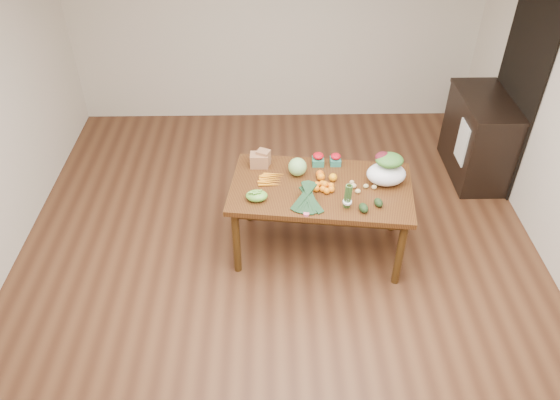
{
  "coord_description": "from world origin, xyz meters",
  "views": [
    {
      "loc": [
        -0.06,
        -3.46,
        3.66
      ],
      "look_at": [
        0.01,
        0.0,
        0.91
      ],
      "focal_mm": 35.0,
      "sensor_mm": 36.0,
      "label": 1
    }
  ],
  "objects_px": {
    "cabinet": "(478,137)",
    "salad_bag": "(387,171)",
    "mandarin_cluster": "(324,185)",
    "kale_bunch": "(307,200)",
    "asparagus_bundle": "(348,196)",
    "paper_bag": "(259,159)",
    "cabbage": "(297,167)",
    "dining_table": "(319,219)"
  },
  "relations": [
    {
      "from": "paper_bag",
      "to": "salad_bag",
      "type": "xyz_separation_m",
      "value": [
        1.13,
        -0.29,
        0.06
      ]
    },
    {
      "from": "dining_table",
      "to": "salad_bag",
      "type": "distance_m",
      "value": 0.77
    },
    {
      "from": "cabbage",
      "to": "mandarin_cluster",
      "type": "xyz_separation_m",
      "value": [
        0.23,
        -0.23,
        -0.04
      ]
    },
    {
      "from": "cabinet",
      "to": "kale_bunch",
      "type": "bearing_deg",
      "value": -142.42
    },
    {
      "from": "cabbage",
      "to": "mandarin_cluster",
      "type": "bearing_deg",
      "value": -46.01
    },
    {
      "from": "cabinet",
      "to": "cabbage",
      "type": "bearing_deg",
      "value": -152.87
    },
    {
      "from": "kale_bunch",
      "to": "asparagus_bundle",
      "type": "height_order",
      "value": "asparagus_bundle"
    },
    {
      "from": "cabinet",
      "to": "cabbage",
      "type": "xyz_separation_m",
      "value": [
        -2.05,
        -1.05,
        0.36
      ]
    },
    {
      "from": "paper_bag",
      "to": "dining_table",
      "type": "bearing_deg",
      "value": -30.8
    },
    {
      "from": "kale_bunch",
      "to": "salad_bag",
      "type": "height_order",
      "value": "salad_bag"
    },
    {
      "from": "dining_table",
      "to": "cabbage",
      "type": "relative_size",
      "value": 9.51
    },
    {
      "from": "cabbage",
      "to": "salad_bag",
      "type": "height_order",
      "value": "salad_bag"
    },
    {
      "from": "cabbage",
      "to": "asparagus_bundle",
      "type": "distance_m",
      "value": 0.63
    },
    {
      "from": "asparagus_bundle",
      "to": "kale_bunch",
      "type": "bearing_deg",
      "value": -174.51
    },
    {
      "from": "cabinet",
      "to": "mandarin_cluster",
      "type": "xyz_separation_m",
      "value": [
        -1.82,
        -1.28,
        0.33
      ]
    },
    {
      "from": "cabinet",
      "to": "cabbage",
      "type": "height_order",
      "value": "cabinet"
    },
    {
      "from": "dining_table",
      "to": "asparagus_bundle",
      "type": "distance_m",
      "value": 0.62
    },
    {
      "from": "paper_bag",
      "to": "salad_bag",
      "type": "relative_size",
      "value": 0.64
    },
    {
      "from": "cabinet",
      "to": "salad_bag",
      "type": "height_order",
      "value": "salad_bag"
    },
    {
      "from": "cabinet",
      "to": "salad_bag",
      "type": "xyz_separation_m",
      "value": [
        -1.27,
        -1.19,
        0.42
      ]
    },
    {
      "from": "cabinet",
      "to": "asparagus_bundle",
      "type": "height_order",
      "value": "asparagus_bundle"
    },
    {
      "from": "cabbage",
      "to": "asparagus_bundle",
      "type": "height_order",
      "value": "asparagus_bundle"
    },
    {
      "from": "salad_bag",
      "to": "cabbage",
      "type": "bearing_deg",
      "value": 169.54
    },
    {
      "from": "mandarin_cluster",
      "to": "asparagus_bundle",
      "type": "bearing_deg",
      "value": -56.21
    },
    {
      "from": "kale_bunch",
      "to": "asparagus_bundle",
      "type": "xyz_separation_m",
      "value": [
        0.34,
        -0.01,
        0.05
      ]
    },
    {
      "from": "paper_bag",
      "to": "cabbage",
      "type": "bearing_deg",
      "value": -22.44
    },
    {
      "from": "dining_table",
      "to": "cabinet",
      "type": "xyz_separation_m",
      "value": [
        1.84,
        1.23,
        0.1
      ]
    },
    {
      "from": "mandarin_cluster",
      "to": "kale_bunch",
      "type": "distance_m",
      "value": 0.3
    },
    {
      "from": "cabinet",
      "to": "mandarin_cluster",
      "type": "bearing_deg",
      "value": -144.81
    },
    {
      "from": "cabinet",
      "to": "paper_bag",
      "type": "bearing_deg",
      "value": -159.27
    },
    {
      "from": "cabbage",
      "to": "dining_table",
      "type": "bearing_deg",
      "value": -42.19
    },
    {
      "from": "cabbage",
      "to": "kale_bunch",
      "type": "height_order",
      "value": "cabbage"
    },
    {
      "from": "paper_bag",
      "to": "mandarin_cluster",
      "type": "distance_m",
      "value": 0.69
    },
    {
      "from": "cabbage",
      "to": "mandarin_cluster",
      "type": "distance_m",
      "value": 0.33
    },
    {
      "from": "cabbage",
      "to": "salad_bag",
      "type": "bearing_deg",
      "value": -10.46
    },
    {
      "from": "dining_table",
      "to": "cabinet",
      "type": "bearing_deg",
      "value": 40.95
    },
    {
      "from": "paper_bag",
      "to": "cabinet",
      "type": "bearing_deg",
      "value": 20.73
    },
    {
      "from": "mandarin_cluster",
      "to": "kale_bunch",
      "type": "relative_size",
      "value": 0.45
    },
    {
      "from": "kale_bunch",
      "to": "cabbage",
      "type": "bearing_deg",
      "value": 104.4
    },
    {
      "from": "dining_table",
      "to": "cabbage",
      "type": "xyz_separation_m",
      "value": [
        -0.2,
        0.19,
        0.46
      ]
    },
    {
      "from": "dining_table",
      "to": "asparagus_bundle",
      "type": "bearing_deg",
      "value": -50.53
    },
    {
      "from": "kale_bunch",
      "to": "asparagus_bundle",
      "type": "bearing_deg",
      "value": 5.49
    }
  ]
}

